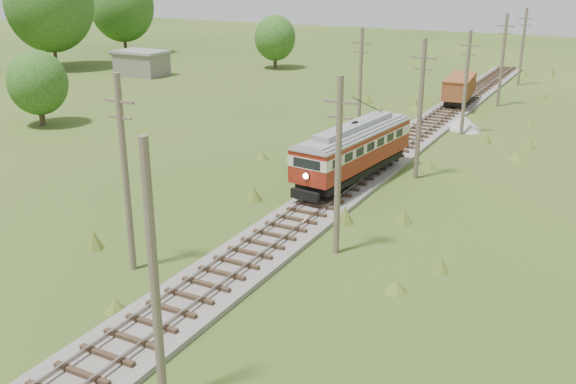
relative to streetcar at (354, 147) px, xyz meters
The scene contains 17 objects.
railbed_main 6.37m from the streetcar, 90.00° to the left, with size 3.60×96.00×0.57m.
streetcar is the anchor object (origin of this frame).
gondola 26.81m from the streetcar, 90.00° to the left, with size 3.09×7.45×2.41m.
gravel_pile 18.15m from the streetcar, 81.25° to the left, with size 3.17×3.36×1.15m.
utility_pole_r_1 23.33m from the streetcar, 82.34° to the right, with size 0.30×0.30×8.80m.
utility_pole_r_2 10.75m from the streetcar, 71.80° to the right, with size 1.60×0.30×8.60m.
utility_pole_r_3 4.88m from the streetcar, 42.80° to the left, with size 1.60×0.30×9.00m.
utility_pole_r_4 16.35m from the streetcar, 79.36° to the left, with size 1.60×0.30×8.40m.
utility_pole_r_5 29.24m from the streetcar, 83.30° to the left, with size 1.60×0.30×8.90m.
utility_pole_r_6 42.13m from the streetcar, 85.64° to the left, with size 1.60×0.30×8.70m.
utility_pole_l_a 16.72m from the streetcar, 104.68° to the right, with size 1.60×0.30×9.00m.
utility_pole_l_b 12.93m from the streetcar, 110.61° to the left, with size 1.60×0.30×8.60m.
tree_left_4 60.21m from the streetcar, 154.32° to the left, with size 11.34×11.34×14.61m.
tree_left_5 70.13m from the streetcar, 143.15° to the left, with size 9.66×9.66×12.44m.
tree_mid_a 48.82m from the streetcar, 125.02° to the left, with size 5.46×5.46×7.03m.
tree_mid_c 30.09m from the streetcar, behind, with size 5.04×5.04×6.49m.
shed 48.25m from the streetcar, 146.02° to the left, with size 6.40×4.40×3.10m.
Camera 1 is at (14.62, -8.15, 13.20)m, focal length 40.00 mm.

